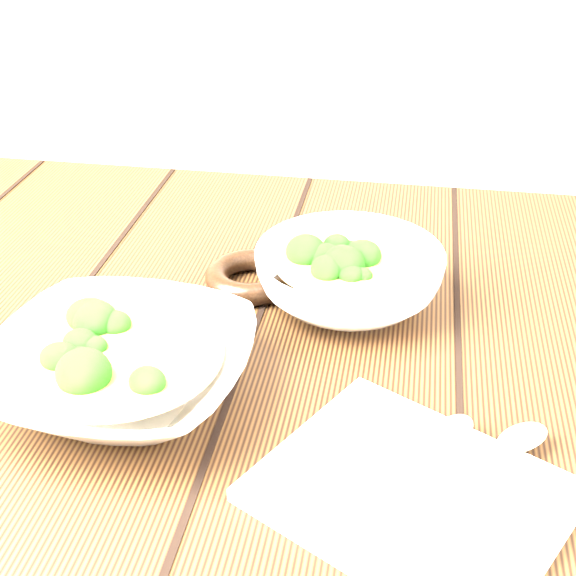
# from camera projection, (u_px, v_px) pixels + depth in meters

# --- Properties ---
(table) EXTENTS (1.20, 0.80, 0.75)m
(table) POSITION_uv_depth(u_px,v_px,m) (274.00, 430.00, 0.85)
(table) COLOR #392410
(table) RESTS_ON ground
(soup_bowl_front) EXTENTS (0.24, 0.24, 0.07)m
(soup_bowl_front) POSITION_uv_depth(u_px,v_px,m) (120.00, 368.00, 0.69)
(soup_bowl_front) COLOR silver
(soup_bowl_front) RESTS_ON table
(soup_bowl_back) EXTENTS (0.25, 0.25, 0.07)m
(soup_bowl_back) POSITION_uv_depth(u_px,v_px,m) (349.00, 275.00, 0.83)
(soup_bowl_back) COLOR silver
(soup_bowl_back) RESTS_ON table
(trivet) EXTENTS (0.12, 0.12, 0.02)m
(trivet) POSITION_uv_depth(u_px,v_px,m) (251.00, 277.00, 0.86)
(trivet) COLOR black
(trivet) RESTS_ON table
(napkin) EXTENTS (0.27, 0.26, 0.01)m
(napkin) POSITION_uv_depth(u_px,v_px,m) (412.00, 493.00, 0.60)
(napkin) COLOR beige
(napkin) RESTS_ON table
(spoon_left) EXTENTS (0.11, 0.16, 0.01)m
(spoon_left) POSITION_uv_depth(u_px,v_px,m) (427.00, 453.00, 0.62)
(spoon_left) COLOR #A8A394
(spoon_left) RESTS_ON napkin
(spoon_right) EXTENTS (0.14, 0.13, 0.01)m
(spoon_right) POSITION_uv_depth(u_px,v_px,m) (492.00, 454.00, 0.62)
(spoon_right) COLOR #A8A394
(spoon_right) RESTS_ON napkin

